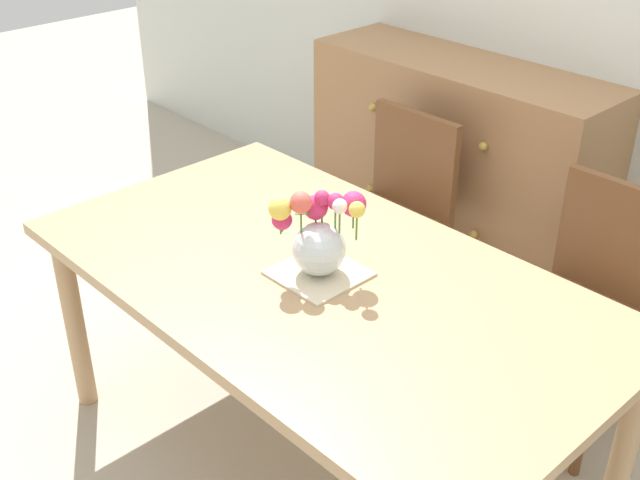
{
  "coord_description": "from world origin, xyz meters",
  "views": [
    {
      "loc": [
        1.48,
        -1.4,
        2.03
      ],
      "look_at": [
        0.0,
        -0.01,
        0.88
      ],
      "focal_mm": 45.2,
      "sensor_mm": 36.0,
      "label": 1
    }
  ],
  "objects_px": {
    "dining_table": "(321,296)",
    "chair_left": "(395,206)",
    "chair_right": "(592,294)",
    "flower_vase": "(319,236)",
    "dresser": "(455,171)"
  },
  "relations": [
    {
      "from": "chair_right",
      "to": "dining_table",
      "type": "bearing_deg",
      "value": 61.97
    },
    {
      "from": "chair_left",
      "to": "chair_right",
      "type": "xyz_separation_m",
      "value": [
        0.9,
        0.0,
        0.0
      ]
    },
    {
      "from": "dresser",
      "to": "flower_vase",
      "type": "distance_m",
      "value": 1.49
    },
    {
      "from": "dining_table",
      "to": "chair_right",
      "type": "xyz_separation_m",
      "value": [
        0.45,
        0.85,
        -0.16
      ]
    },
    {
      "from": "chair_right",
      "to": "dresser",
      "type": "xyz_separation_m",
      "value": [
        -0.97,
        0.48,
        -0.02
      ]
    },
    {
      "from": "dining_table",
      "to": "flower_vase",
      "type": "distance_m",
      "value": 0.21
    },
    {
      "from": "chair_right",
      "to": "flower_vase",
      "type": "distance_m",
      "value": 1.03
    },
    {
      "from": "dining_table",
      "to": "chair_right",
      "type": "height_order",
      "value": "chair_right"
    },
    {
      "from": "dresser",
      "to": "flower_vase",
      "type": "relative_size",
      "value": 5.2
    },
    {
      "from": "dining_table",
      "to": "dresser",
      "type": "bearing_deg",
      "value": 111.45
    },
    {
      "from": "dining_table",
      "to": "chair_left",
      "type": "bearing_deg",
      "value": 118.03
    },
    {
      "from": "dresser",
      "to": "flower_vase",
      "type": "height_order",
      "value": "flower_vase"
    },
    {
      "from": "chair_right",
      "to": "chair_left",
      "type": "bearing_deg",
      "value": 0.0
    },
    {
      "from": "dresser",
      "to": "chair_left",
      "type": "bearing_deg",
      "value": -81.49
    },
    {
      "from": "chair_left",
      "to": "flower_vase",
      "type": "height_order",
      "value": "flower_vase"
    }
  ]
}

